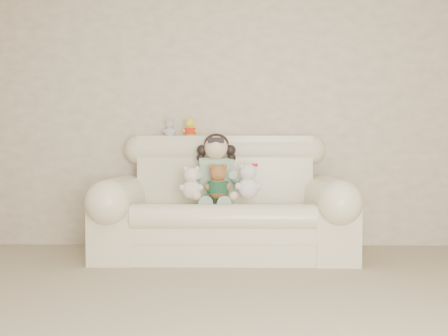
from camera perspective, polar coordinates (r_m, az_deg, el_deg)
wall_back at (r=4.77m, az=0.53°, el=6.87°), size 4.50×0.00×4.50m
sofa at (r=4.26m, az=0.02°, el=-3.11°), size 2.10×0.95×1.03m
seated_child at (r=4.33m, az=-0.89°, el=-0.09°), size 0.44×0.51×0.63m
brown_teddy at (r=4.11m, az=-0.68°, el=-1.14°), size 0.23×0.18×0.34m
white_cat at (r=4.14m, az=2.74°, el=-1.06°), size 0.24×0.19×0.35m
cream_teddy at (r=4.12m, az=-3.69°, el=-1.32°), size 0.22×0.18×0.31m
yellow_mini_bear at (r=4.62m, az=-3.84°, el=4.73°), size 0.14×0.11×0.21m
grey_mini_plush at (r=4.67m, az=-6.12°, el=4.63°), size 0.13×0.10×0.20m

